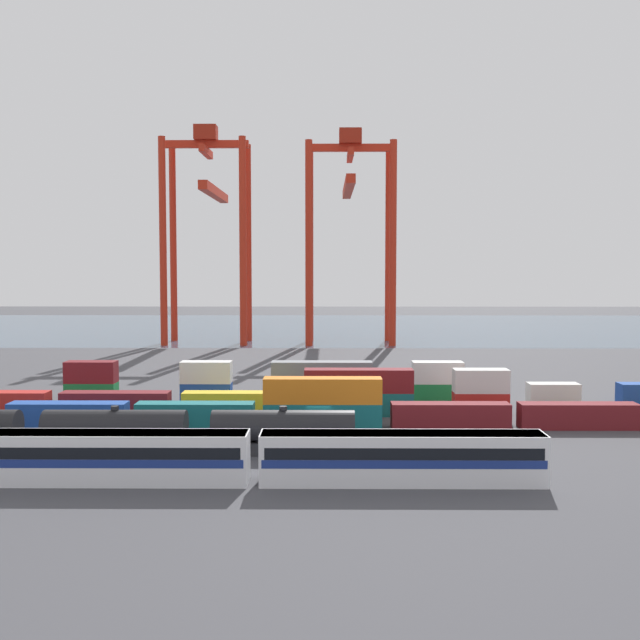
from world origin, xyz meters
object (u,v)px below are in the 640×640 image
Objects in this scene: shipping_container_5 at (578,416)px; shipping_container_17 at (206,393)px; freight_tank_row at (115,431)px; gantry_crane_central at (350,213)px; passenger_train at (254,455)px; gantry_crane_west at (208,213)px.

shipping_container_5 and shipping_container_17 have the same top height.
freight_tank_row reaches higher than shipping_container_5.
freight_tank_row is 0.91× the size of gantry_crane_central.
shipping_container_5 is 2.00× the size of shipping_container_17.
shipping_container_5 is 98.18m from gantry_crane_central.
freight_tank_row is at bearing -99.79° from shipping_container_17.
gantry_crane_central is at bearing 84.59° from passenger_train.
gantry_crane_west is (-51.93, 91.62, 27.30)m from shipping_container_5.
gantry_crane_west is at bearing 94.11° from freight_tank_row.
gantry_crane_central reaches higher than passenger_train.
gantry_crane_west is at bearing 119.54° from shipping_container_5.
freight_tank_row is (-13.24, 9.33, -0.17)m from passenger_train.
gantry_crane_west is (-20.60, 111.83, 26.46)m from passenger_train.
shipping_container_17 is (-9.00, 33.85, -0.84)m from passenger_train.
gantry_crane_west reaches higher than gantry_crane_central.
passenger_train is 0.94× the size of gantry_crane_west.
gantry_crane_west reaches higher than shipping_container_5.
passenger_train is 115.77m from gantry_crane_central.
shipping_container_5 is (44.56, 10.88, -0.68)m from freight_tank_row.
gantry_crane_west is 1.02× the size of gantry_crane_central.
passenger_train is at bearing -79.56° from gantry_crane_west.
shipping_container_17 is at bearing 161.31° from shipping_container_5.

